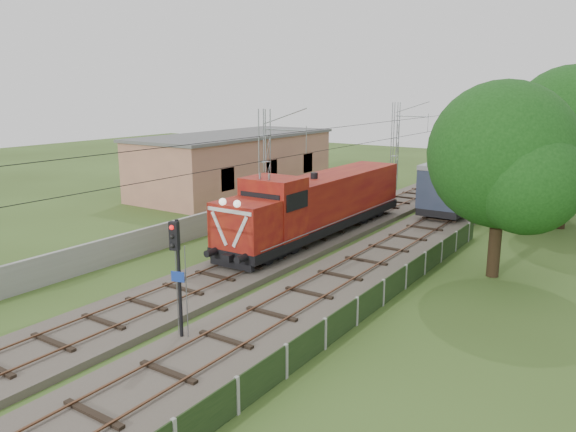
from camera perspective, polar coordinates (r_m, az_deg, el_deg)
The scene contains 13 objects.
ground at distance 25.12m, azimuth -13.06°, elevation -8.98°, with size 140.00×140.00×0.00m, color #374E1D.
track_main at distance 29.96m, azimuth -3.30°, elevation -4.70°, with size 4.20×70.00×0.45m.
track_side at distance 38.86m, azimuth 14.40°, elevation -0.99°, with size 4.20×80.00×0.45m.
catenary at distance 34.72m, azimuth -2.30°, elevation 4.30°, with size 3.31×70.00×8.00m.
boundary_wall at distance 37.51m, azimuth -6.65°, elevation -0.27°, with size 0.25×40.00×1.50m, color #9E9E99.
station_building at distance 51.62m, azimuth -5.29°, elevation 5.47°, with size 8.40×20.40×5.22m.
fence at distance 22.62m, azimuth 6.98°, elevation -9.60°, with size 0.12×32.00×1.20m.
locomotive at distance 34.60m, azimuth 3.06°, elevation 1.26°, with size 3.04×17.37×4.41m.
coach_rake at distance 82.09m, azimuth 25.24°, elevation 6.92°, with size 2.99×89.07×3.45m.
signal_post at distance 20.36m, azimuth -11.24°, elevation -4.44°, with size 0.51×0.40×4.71m.
tree_a at distance 28.82m, azimuth 21.10°, elevation 5.65°, with size 7.44×7.09×9.65m.
tree_b at distance 41.00m, azimuth 26.93°, elevation 7.97°, with size 8.28×7.88×10.73m.
tree_c at distance 46.02m, azimuth 23.54°, elevation 5.83°, with size 5.48×5.22×7.11m.
Camera 1 is at (17.28, -15.75, 9.18)m, focal length 35.00 mm.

